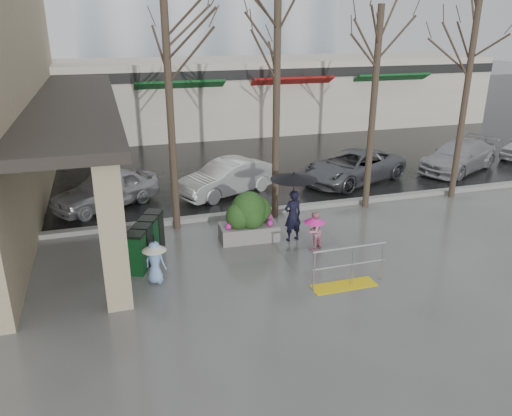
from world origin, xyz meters
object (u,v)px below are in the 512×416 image
tree_east (473,41)px  woman (293,196)px  tree_west (167,57)px  car_b (227,178)px  tree_midwest (277,49)px  car_c (353,166)px  tree_mideast (377,60)px  car_d (459,156)px  handrail (347,272)px  child_pink (314,229)px  child_blue (155,259)px  car_a (106,189)px  planter (249,217)px  news_boxes (146,241)px

tree_east → woman: 8.22m
tree_west → car_b: bearing=49.9°
tree_midwest → car_c: size_ratio=1.54×
tree_mideast → car_d: (5.97, 2.84, -4.23)m
car_b → car_d: bearing=66.2°
handrail → woman: woman is taller
child_pink → car_d: bearing=179.4°
child_pink → car_d: (9.04, 5.50, 0.01)m
handrail → car_c: size_ratio=0.42×
child_blue → car_d: size_ratio=0.25×
woman → car_a: woman is taller
planter → tree_west: bearing=142.2°
woman → child_pink: bearing=103.8°
handrail → tree_midwest: bearing=91.9°
tree_east → tree_midwest: bearing=180.0°
news_boxes → handrail: bearing=-9.0°
tree_mideast → car_d: size_ratio=1.50×
tree_mideast → car_b: bearing=147.4°
tree_mideast → child_pink: (-3.08, -2.66, -4.24)m
child_blue → planter: bearing=-115.6°
tree_west → woman: (3.08, -1.89, -3.72)m
car_a → car_c: bearing=60.3°
tree_midwest → tree_mideast: bearing=-0.0°
handrail → planter: size_ratio=1.11×
child_pink → car_a: (-5.44, 5.25, 0.01)m
news_boxes → car_c: (8.48, 4.67, 0.08)m
car_a → car_c: 9.40m
planter → car_a: bearing=133.9°
child_blue → car_a: 5.95m
tree_mideast → car_c: 5.10m
tree_midwest → tree_east: (6.80, -0.00, 0.15)m
car_a → car_d: same height
handrail → car_c: (4.02, 7.52, 0.25)m
tree_mideast → child_pink: bearing=-139.2°
handrail → tree_mideast: bearing=56.8°
child_pink → car_a: 7.56m
woman → planter: bearing=-29.9°
tree_east → car_c: size_ratio=1.59×
tree_midwest → child_pink: size_ratio=6.38×
tree_west → car_d: size_ratio=1.57×
tree_west → child_pink: 6.22m
car_b → handrail: bearing=-16.3°
child_pink → tree_midwest: bearing=-117.1°
woman → car_a: bearing=-51.6°
tree_mideast → child_pink: 5.87m
handrail → woman: (-0.28, 2.91, 0.99)m
handrail → car_a: 9.14m
child_pink → car_b: bearing=-109.8°
woman → child_blue: 4.37m
child_blue → news_boxes: news_boxes is taller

